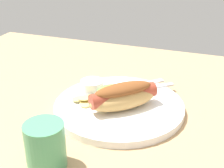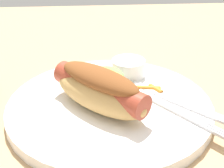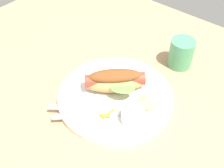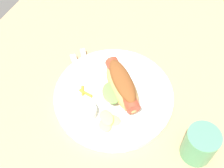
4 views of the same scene
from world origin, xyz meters
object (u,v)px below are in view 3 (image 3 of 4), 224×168
at_px(fork, 81,108).
at_px(chips_pile, 145,102).
at_px(sauce_ramekin, 133,116).
at_px(drinking_cup, 181,53).
at_px(knife, 86,114).
at_px(plate, 115,97).
at_px(hot_dog, 115,81).
at_px(carrot_garnish, 107,115).

distance_m(fork, chips_pile, 0.15).
relative_size(sauce_ramekin, fork, 0.42).
bearing_deg(drinking_cup, knife, -102.57).
xyz_separation_m(plate, sauce_ramekin, (0.08, -0.04, 0.02)).
relative_size(hot_dog, knife, 0.93).
distance_m(knife, carrot_garnish, 0.05).
bearing_deg(drinking_cup, carrot_garnish, -96.12).
relative_size(plate, knife, 1.79).
distance_m(hot_dog, knife, 0.11).
bearing_deg(knife, drinking_cup, -146.22).
bearing_deg(drinking_cup, chips_pile, -84.92).
height_order(fork, knife, same).
height_order(sauce_ramekin, carrot_garnish, sauce_ramekin).
height_order(plate, hot_dog, hot_dog).
xyz_separation_m(fork, carrot_garnish, (0.06, 0.02, 0.00)).
xyz_separation_m(fork, knife, (0.02, -0.01, -0.00)).
bearing_deg(chips_pile, carrot_garnish, -119.34).
bearing_deg(fork, plate, -148.44).
height_order(hot_dog, sauce_ramekin, hot_dog).
relative_size(plate, sauce_ramekin, 5.34).
bearing_deg(knife, fork, -61.10).
distance_m(plate, drinking_cup, 0.23).
bearing_deg(sauce_ramekin, drinking_cup, 95.16).
height_order(sauce_ramekin, chips_pile, sauce_ramekin).
bearing_deg(hot_dog, plate, 89.01).
bearing_deg(sauce_ramekin, plate, 155.67).
distance_m(knife, chips_pile, 0.14).
height_order(plate, sauce_ramekin, sauce_ramekin).
xyz_separation_m(chips_pile, drinking_cup, (-0.02, 0.20, 0.02)).
distance_m(hot_dog, fork, 0.11).
relative_size(knife, carrot_garnish, 4.18).
bearing_deg(knife, hot_dog, -133.24).
bearing_deg(carrot_garnish, drinking_cup, 83.88).
relative_size(fork, knife, 0.79).
height_order(plate, drinking_cup, drinking_cup).
bearing_deg(hot_dog, carrot_garnish, 72.94).
relative_size(hot_dog, drinking_cup, 1.82).
relative_size(plate, hot_dog, 1.92).
relative_size(sauce_ramekin, knife, 0.34).
height_order(hot_dog, fork, hot_dog).
relative_size(fork, chips_pile, 1.99).
bearing_deg(knife, sauce_ramekin, 168.48).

